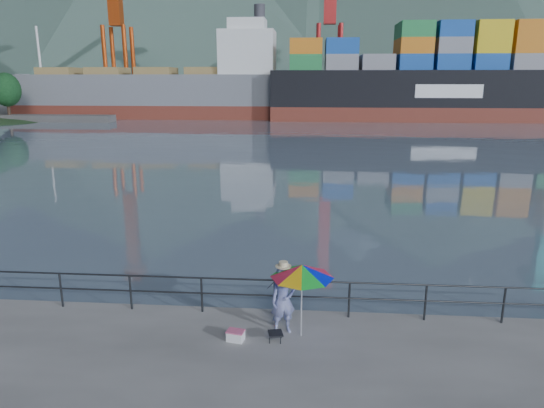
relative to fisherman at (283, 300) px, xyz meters
The scene contains 13 objects.
harbor_water 129.22m from the fisherman, 90.57° to the left, with size 500.00×280.00×0.00m, color slate.
far_dock 92.63m from the fisherman, 84.60° to the left, with size 200.00×40.00×0.40m, color #514F4C.
guardrail 1.61m from the fisherman, 144.54° to the left, with size 22.00×0.06×1.03m.
mountains 213.18m from the fisherman, 79.72° to the left, with size 600.00×332.80×80.00m.
port_cranes 89.65m from the fisherman, 70.35° to the left, with size 116.00×28.00×38.40m.
container_stacks 97.69m from the fisherman, 72.89° to the left, with size 58.00×8.40×7.80m.
fisherman is the anchor object (origin of this frame).
beach_umbrella 0.99m from the fisherman, 21.00° to the right, with size 1.56×1.56×1.90m.
folding_stool 0.90m from the fisherman, 108.78° to the right, with size 0.41×0.41×0.22m.
cooler_bag 1.46m from the fisherman, 155.06° to the right, with size 0.41×0.27×0.24m, color silver.
fishing_rod 1.46m from the fisherman, 103.38° to the left, with size 0.02×0.02×2.25m, color black.
bulk_carrier 76.17m from the fisherman, 108.11° to the left, with size 48.78×8.44×14.50m.
container_ship 74.17m from the fisherman, 71.90° to the left, with size 54.21×9.04×18.10m.
Camera 1 is at (1.88, -10.32, 6.22)m, focal length 32.00 mm.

